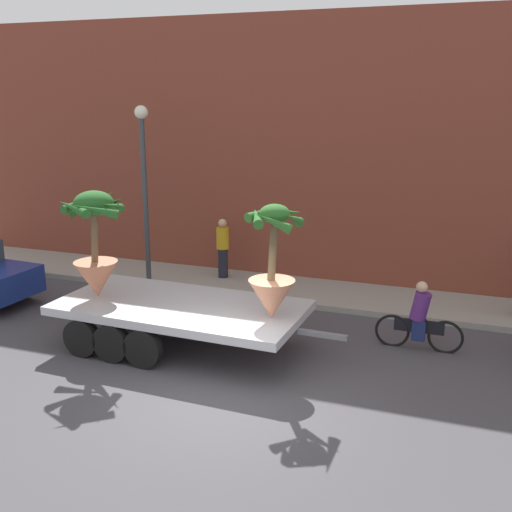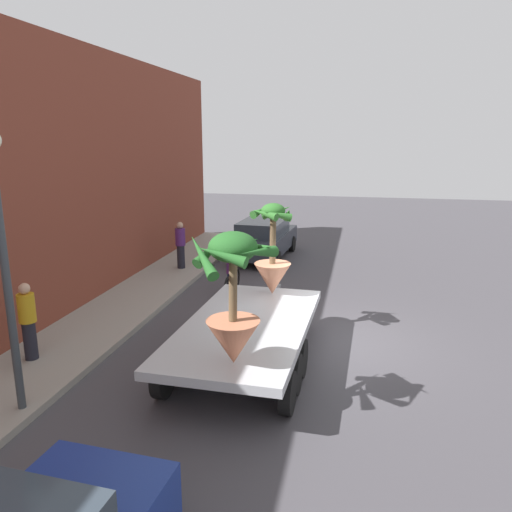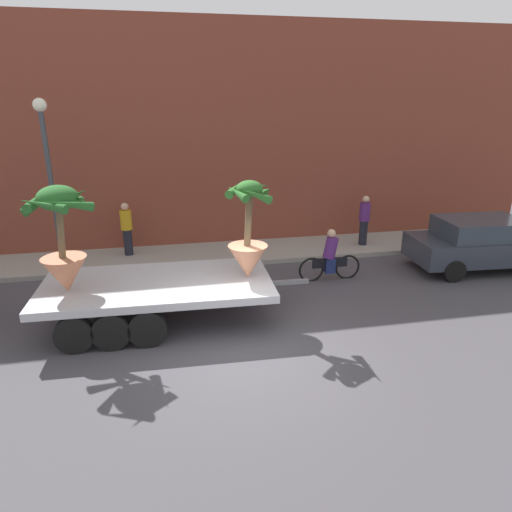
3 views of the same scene
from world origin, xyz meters
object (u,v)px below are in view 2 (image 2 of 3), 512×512
pedestrian_near_gate (28,320)px  pedestrian_far_left (180,244)px  flatbed_trailer (244,337)px  street_lamp (1,238)px  potted_palm_rear (233,300)px  cyclist (232,273)px  parked_car (264,238)px  potted_palm_middle (273,259)px

pedestrian_near_gate → pedestrian_far_left: bearing=-3.6°
flatbed_trailer → pedestrian_near_gate: pedestrian_near_gate is taller
street_lamp → pedestrian_far_left: bearing=3.5°
potted_palm_rear → pedestrian_near_gate: size_ratio=1.37×
cyclist → pedestrian_far_left: 3.29m
pedestrian_near_gate → potted_palm_rear: bearing=-101.0°
flatbed_trailer → pedestrian_far_left: pedestrian_far_left is taller
cyclist → pedestrian_far_left: (2.12, 2.49, 0.37)m
flatbed_trailer → parked_car: (9.91, 1.51, 0.07)m
flatbed_trailer → potted_palm_middle: bearing=-4.6°
street_lamp → pedestrian_near_gate: bearing=31.4°
flatbed_trailer → parked_car: size_ratio=1.37×
potted_palm_rear → potted_palm_middle: (4.00, 0.02, -0.26)m
cyclist → parked_car: parked_car is taller
potted_palm_middle → pedestrian_near_gate: 5.72m
flatbed_trailer → pedestrian_near_gate: 4.63m
potted_palm_middle → street_lamp: (-4.87, 3.65, 1.35)m
pedestrian_near_gate → pedestrian_far_left: same height
potted_palm_rear → parked_car: (11.56, 1.73, -1.31)m
pedestrian_far_left → flatbed_trailer: bearing=-150.4°
potted_palm_rear → potted_palm_middle: bearing=0.3°
potted_palm_middle → cyclist: bearing=33.2°
flatbed_trailer → potted_palm_rear: (-1.65, -0.21, 1.37)m
flatbed_trailer → pedestrian_near_gate: size_ratio=3.67×
pedestrian_far_left → pedestrian_near_gate: bearing=176.4°
flatbed_trailer → street_lamp: bearing=126.1°
cyclist → pedestrian_near_gate: size_ratio=1.08×
cyclist → potted_palm_rear: bearing=-165.0°
potted_palm_rear → pedestrian_far_left: (8.81, 4.28, -1.09)m
cyclist → street_lamp: (-7.56, 1.89, 2.56)m
flatbed_trailer → cyclist: (5.04, 1.58, -0.09)m
pedestrian_far_left → potted_palm_middle: bearing=-138.6°
cyclist → flatbed_trailer: bearing=-162.6°
potted_palm_middle → pedestrian_far_left: bearing=41.4°
street_lamp → potted_palm_rear: bearing=-76.7°
potted_palm_middle → pedestrian_far_left: size_ratio=1.34×
cyclist → street_lamp: 8.21m
parked_car → pedestrian_far_left: bearing=137.1°
potted_palm_middle → parked_car: 7.82m
potted_palm_rear → pedestrian_near_gate: potted_palm_rear is taller
flatbed_trailer → potted_palm_middle: 2.60m
pedestrian_near_gate → street_lamp: street_lamp is taller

